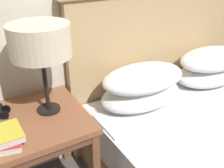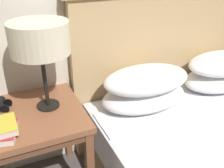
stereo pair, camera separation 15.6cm
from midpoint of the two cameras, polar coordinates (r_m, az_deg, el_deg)
name	(u,v)px [view 2 (the right image)]	position (r m, az deg, el deg)	size (l,w,h in m)	color
nightstand	(32,124)	(1.58, -14.29, -8.50)	(0.58, 0.58, 0.61)	brown
table_lamp	(40,40)	(1.39, -12.39, 9.38)	(0.31, 0.31, 0.50)	black
book_on_nightstand	(2,132)	(1.38, -19.92, -9.97)	(0.17, 0.21, 0.04)	silver
book_stacked_on_top	(2,126)	(1.36, -19.84, -8.79)	(0.14, 0.17, 0.03)	silver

